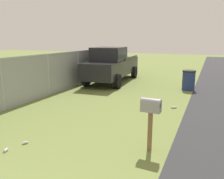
{
  "coord_description": "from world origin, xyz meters",
  "views": [
    {
      "loc": [
        -0.4,
        -2.37,
        2.58
      ],
      "look_at": [
        4.92,
        -0.08,
        1.3
      ],
      "focal_mm": 37.21,
      "sensor_mm": 36.0,
      "label": 1
    }
  ],
  "objects": [
    {
      "name": "litter_can_far_scatter",
      "position": [
        3.67,
        1.75,
        0.03
      ],
      "size": [
        0.14,
        0.13,
        0.07
      ],
      "primitive_type": "cylinder",
      "rotation": [
        0.0,
        1.57,
        2.48
      ],
      "color": "silver",
      "rests_on": "ground"
    },
    {
      "name": "mailbox",
      "position": [
        4.59,
        -1.19,
        1.0
      ],
      "size": [
        0.23,
        0.46,
        1.26
      ],
      "rotation": [
        0.0,
        0.0,
        -0.05
      ],
      "color": "brown",
      "rests_on": "ground"
    },
    {
      "name": "trash_bin",
      "position": [
        11.77,
        -1.37,
        0.51
      ],
      "size": [
        0.66,
        0.66,
        1.01
      ],
      "color": "navy",
      "rests_on": "ground"
    },
    {
      "name": "pickup_truck",
      "position": [
        12.27,
        3.11,
        1.1
      ],
      "size": [
        5.59,
        2.35,
        2.09
      ],
      "rotation": [
        0.0,
        0.0,
        3.21
      ],
      "color": "black",
      "rests_on": "ground"
    },
    {
      "name": "litter_bottle_by_mailbox",
      "position": [
        8.24,
        -1.2,
        0.04
      ],
      "size": [
        0.19,
        0.22,
        0.07
      ],
      "primitive_type": "cylinder",
      "rotation": [
        0.0,
        1.57,
        5.36
      ],
      "color": "#B2D8BF",
      "rests_on": "ground"
    },
    {
      "name": "litter_can_midfield_a",
      "position": [
        3.19,
        1.87,
        0.03
      ],
      "size": [
        0.13,
        0.1,
        0.07
      ],
      "primitive_type": "cylinder",
      "rotation": [
        0.0,
        1.57,
        0.27
      ],
      "color": "silver",
      "rests_on": "ground"
    },
    {
      "name": "litter_wrapper_near_hydrant",
      "position": [
        3.73,
        1.79,
        0.0
      ],
      "size": [
        0.14,
        0.11,
        0.01
      ],
      "primitive_type": "cube",
      "rotation": [
        0.0,
        0.0,
        0.26
      ],
      "color": "silver",
      "rests_on": "ground"
    },
    {
      "name": "fence_section",
      "position": [
        9.37,
        4.43,
        1.03
      ],
      "size": [
        18.17,
        0.07,
        1.91
      ],
      "color": "#9EA3A8",
      "rests_on": "ground"
    }
  ]
}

